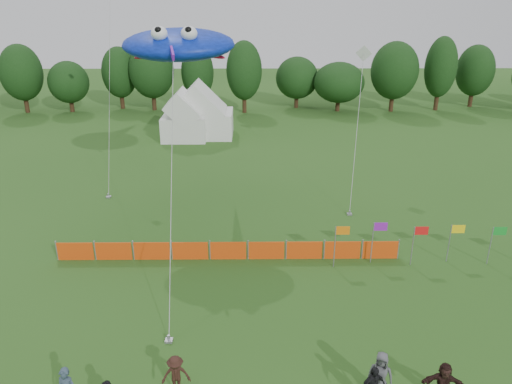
{
  "coord_description": "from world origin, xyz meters",
  "views": [
    {
      "loc": [
        -0.19,
        -13.65,
        13.11
      ],
      "look_at": [
        0.0,
        6.0,
        5.2
      ],
      "focal_mm": 35.0,
      "sensor_mm": 36.0,
      "label": 1
    }
  ],
  "objects_px": {
    "barrier_fence": "(228,251)",
    "stingray_kite": "(180,44)",
    "tent_left": "(185,119)",
    "spectator_f": "(443,383)",
    "spectator_c": "(176,375)",
    "spectator_e": "(380,375)",
    "tent_right": "(204,116)"
  },
  "relations": [
    {
      "from": "barrier_fence",
      "to": "stingray_kite",
      "type": "relative_size",
      "value": 0.85
    },
    {
      "from": "tent_left",
      "to": "tent_right",
      "type": "bearing_deg",
      "value": 28.99
    },
    {
      "from": "tent_right",
      "to": "barrier_fence",
      "type": "height_order",
      "value": "tent_right"
    },
    {
      "from": "spectator_f",
      "to": "stingray_kite",
      "type": "distance_m",
      "value": 21.56
    },
    {
      "from": "tent_right",
      "to": "spectator_e",
      "type": "height_order",
      "value": "tent_right"
    },
    {
      "from": "barrier_fence",
      "to": "stingray_kite",
      "type": "height_order",
      "value": "stingray_kite"
    },
    {
      "from": "stingray_kite",
      "to": "spectator_f",
      "type": "bearing_deg",
      "value": -57.08
    },
    {
      "from": "spectator_c",
      "to": "tent_right",
      "type": "bearing_deg",
      "value": 85.92
    },
    {
      "from": "barrier_fence",
      "to": "spectator_c",
      "type": "bearing_deg",
      "value": -98.43
    },
    {
      "from": "tent_right",
      "to": "barrier_fence",
      "type": "relative_size",
      "value": 0.31
    },
    {
      "from": "spectator_f",
      "to": "tent_right",
      "type": "bearing_deg",
      "value": 119.63
    },
    {
      "from": "stingray_kite",
      "to": "spectator_c",
      "type": "bearing_deg",
      "value": -84.99
    },
    {
      "from": "tent_left",
      "to": "spectator_f",
      "type": "relative_size",
      "value": 2.64
    },
    {
      "from": "tent_left",
      "to": "spectator_c",
      "type": "relative_size",
      "value": 2.71
    },
    {
      "from": "tent_left",
      "to": "barrier_fence",
      "type": "xyz_separation_m",
      "value": [
        5.09,
        -23.36,
        -1.37
      ]
    },
    {
      "from": "spectator_c",
      "to": "barrier_fence",
      "type": "bearing_deg",
      "value": 74.22
    },
    {
      "from": "tent_right",
      "to": "stingray_kite",
      "type": "distance_m",
      "value": 19.89
    },
    {
      "from": "tent_left",
      "to": "tent_right",
      "type": "distance_m",
      "value": 2.0
    },
    {
      "from": "tent_left",
      "to": "barrier_fence",
      "type": "relative_size",
      "value": 0.23
    },
    {
      "from": "spectator_c",
      "to": "tent_left",
      "type": "bearing_deg",
      "value": 89.05
    },
    {
      "from": "tent_right",
      "to": "spectator_c",
      "type": "relative_size",
      "value": 3.6
    },
    {
      "from": "tent_right",
      "to": "spectator_f",
      "type": "height_order",
      "value": "tent_right"
    },
    {
      "from": "barrier_fence",
      "to": "spectator_e",
      "type": "height_order",
      "value": "spectator_e"
    },
    {
      "from": "spectator_c",
      "to": "spectator_e",
      "type": "relative_size",
      "value": 0.87
    },
    {
      "from": "spectator_f",
      "to": "tent_left",
      "type": "bearing_deg",
      "value": 122.78
    },
    {
      "from": "tent_left",
      "to": "spectator_c",
      "type": "distance_m",
      "value": 33.04
    },
    {
      "from": "spectator_c",
      "to": "spectator_f",
      "type": "distance_m",
      "value": 9.14
    },
    {
      "from": "tent_right",
      "to": "tent_left",
      "type": "bearing_deg",
      "value": -151.01
    },
    {
      "from": "tent_right",
      "to": "spectator_f",
      "type": "xyz_separation_m",
      "value": [
        11.06,
        -34.27,
        -1.2
      ]
    },
    {
      "from": "spectator_c",
      "to": "spectator_e",
      "type": "xyz_separation_m",
      "value": [
        7.05,
        -0.17,
        0.11
      ]
    },
    {
      "from": "spectator_c",
      "to": "stingray_kite",
      "type": "height_order",
      "value": "stingray_kite"
    },
    {
      "from": "tent_left",
      "to": "spectator_c",
      "type": "xyz_separation_m",
      "value": [
        3.68,
        -32.82,
        -1.09
      ]
    }
  ]
}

